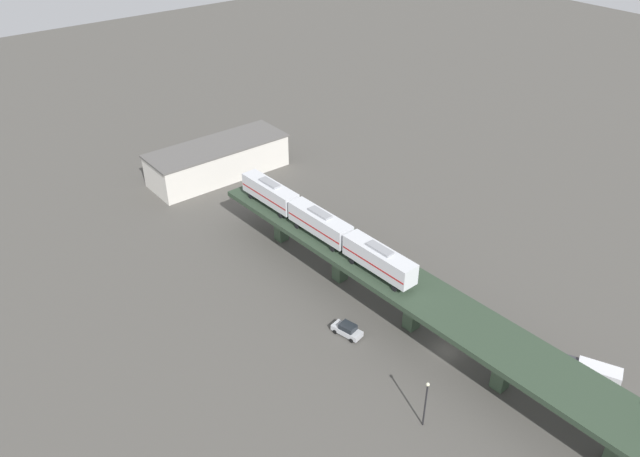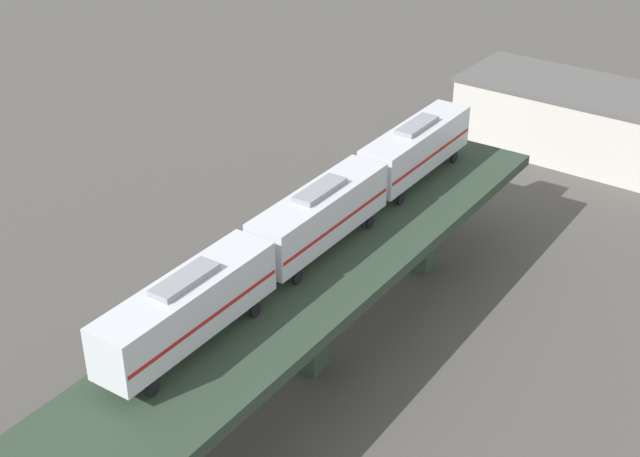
{
  "view_description": "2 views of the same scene",
  "coord_description": "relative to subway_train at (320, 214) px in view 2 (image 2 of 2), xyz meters",
  "views": [
    {
      "loc": [
        -51.83,
        -38.86,
        59.28
      ],
      "look_at": [
        -2.66,
        24.57,
        8.43
      ],
      "focal_mm": 35.0,
      "sensor_mm": 36.0,
      "label": 1
    },
    {
      "loc": [
        27.3,
        -15.11,
        36.23
      ],
      "look_at": [
        -2.66,
        24.57,
        8.43
      ],
      "focal_mm": 50.0,
      "sensor_mm": 36.0,
      "label": 2
    }
  ],
  "objects": [
    {
      "name": "street_car_silver",
      "position": [
        -5.89,
        -13.81,
        -8.54
      ],
      "size": [
        2.77,
        4.7,
        1.89
      ],
      "color": "#B7BABF",
      "rests_on": "ground"
    },
    {
      "name": "warehouse_building",
      "position": [
        4.46,
        39.5,
        -6.07
      ],
      "size": [
        28.71,
        10.62,
        6.8
      ],
      "color": "beige",
      "rests_on": "ground"
    },
    {
      "name": "subway_train",
      "position": [
        0.0,
        0.0,
        0.0
      ],
      "size": [
        4.73,
        37.29,
        4.45
      ],
      "color": "silver",
      "rests_on": "elevated_viaduct"
    }
  ]
}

